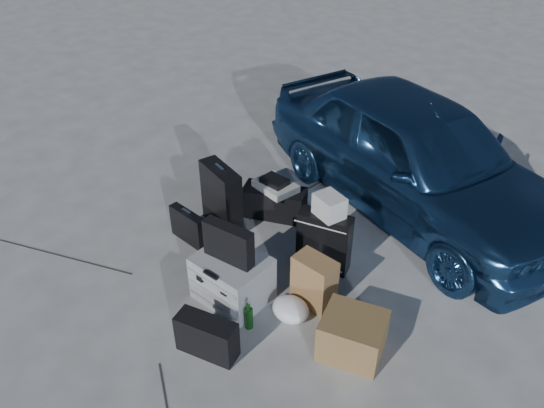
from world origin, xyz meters
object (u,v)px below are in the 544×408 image
(car, at_px, (415,155))
(cardboard_box, at_px, (353,335))
(briefcase, at_px, (188,227))
(suitcase_right, at_px, (324,241))
(pelican_case, at_px, (232,278))
(green_bottle, at_px, (249,315))
(duffel_bag, at_px, (274,202))
(suitcase_left, at_px, (221,198))

(car, relative_size, cardboard_box, 7.85)
(car, bearing_deg, briefcase, 163.32)
(suitcase_right, bearing_deg, briefcase, -171.99)
(pelican_case, xyz_separation_m, suitcase_right, (0.38, 0.77, 0.07))
(car, distance_m, pelican_case, 2.21)
(pelican_case, bearing_deg, cardboard_box, 7.75)
(green_bottle, bearing_deg, car, 84.24)
(pelican_case, distance_m, suitcase_right, 0.86)
(pelican_case, distance_m, briefcase, 0.88)
(pelican_case, height_order, cardboard_box, pelican_case)
(car, relative_size, briefcase, 8.36)
(suitcase_right, distance_m, cardboard_box, 0.97)
(car, relative_size, suitcase_right, 6.33)
(suitcase_right, height_order, cardboard_box, suitcase_right)
(cardboard_box, bearing_deg, car, 104.37)
(suitcase_right, relative_size, duffel_bag, 0.89)
(briefcase, bearing_deg, green_bottle, -17.25)
(car, bearing_deg, suitcase_right, -166.70)
(pelican_case, relative_size, briefcase, 1.33)
(pelican_case, relative_size, green_bottle, 2.14)
(car, bearing_deg, duffel_bag, 155.65)
(car, distance_m, green_bottle, 2.34)
(car, height_order, pelican_case, car)
(green_bottle, bearing_deg, suitcase_left, 140.33)
(car, xyz_separation_m, suitcase_right, (-0.17, -1.34, -0.32))
(green_bottle, bearing_deg, pelican_case, 150.58)
(duffel_bag, bearing_deg, suitcase_right, -44.65)
(car, bearing_deg, pelican_case, -173.95)
(briefcase, relative_size, suitcase_right, 0.76)
(suitcase_left, height_order, green_bottle, suitcase_left)
(briefcase, xyz_separation_m, duffel_bag, (0.39, 0.81, -0.01))
(car, distance_m, suitcase_right, 1.38)
(cardboard_box, bearing_deg, suitcase_right, 135.51)
(car, height_order, duffel_bag, car)
(suitcase_left, distance_m, duffel_bag, 0.56)
(pelican_case, distance_m, duffel_bag, 1.21)
(duffel_bag, bearing_deg, green_bottle, -81.08)
(car, distance_m, briefcase, 2.30)
(cardboard_box, bearing_deg, suitcase_left, 161.75)
(car, height_order, suitcase_left, car)
(pelican_case, height_order, briefcase, pelican_case)
(suitcase_left, bearing_deg, cardboard_box, 0.06)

